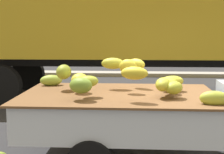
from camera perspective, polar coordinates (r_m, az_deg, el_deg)
name	(u,v)px	position (r m, az deg, el deg)	size (l,w,h in m)	color
curb_strip	(151,74)	(14.87, 6.68, 0.47)	(80.00, 0.80, 0.16)	gray
semi_trailer	(132,12)	(9.99, 3.47, 10.96)	(12.02, 2.72, 3.95)	gold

